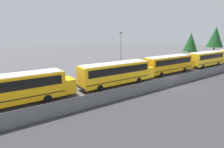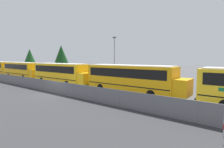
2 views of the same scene
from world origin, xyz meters
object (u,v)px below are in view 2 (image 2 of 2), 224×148
at_px(school_bus_3, 131,77).
at_px(light_pole, 114,58).
at_px(school_bus_1, 22,69).
at_px(tree_0, 30,56).
at_px(school_bus_2, 61,72).
at_px(tree_3, 61,54).

bearing_deg(school_bus_3, light_pole, 139.72).
xyz_separation_m(school_bus_3, light_pole, (-7.02, 5.95, 2.26)).
height_order(school_bus_1, tree_0, tree_0).
distance_m(school_bus_3, light_pole, 9.48).
height_order(school_bus_2, tree_3, tree_3).
bearing_deg(school_bus_3, school_bus_2, -177.24).
relative_size(school_bus_1, tree_0, 1.76).
bearing_deg(school_bus_3, school_bus_1, -178.70).
bearing_deg(tree_0, school_bus_3, -12.51).
xyz_separation_m(school_bus_1, school_bus_3, (26.18, 0.59, 0.00)).
relative_size(light_pole, tree_3, 1.00).
height_order(school_bus_1, light_pole, light_pole).
bearing_deg(light_pole, school_bus_2, -131.11).
bearing_deg(light_pole, school_bus_3, -40.28).
xyz_separation_m(school_bus_3, tree_3, (-28.95, 11.07, 3.22)).
distance_m(school_bus_1, tree_3, 12.41).
relative_size(school_bus_2, tree_0, 1.76).
distance_m(light_pole, tree_3, 22.54).
distance_m(school_bus_2, tree_0, 32.22).
height_order(school_bus_1, tree_3, tree_3).
relative_size(school_bus_3, tree_0, 1.76).
bearing_deg(school_bus_1, tree_3, 103.38).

